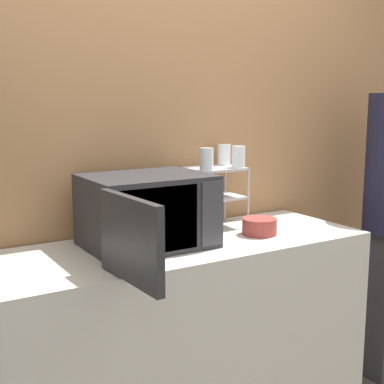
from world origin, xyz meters
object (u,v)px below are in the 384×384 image
at_px(microwave, 146,212).
at_px(glass_front_right, 238,157).
at_px(dish_rack, 215,184).
at_px(bowl, 260,227).
at_px(glass_front_left, 206,159).
at_px(glass_back_right, 224,155).

relative_size(microwave, glass_front_right, 7.67).
bearing_deg(dish_rack, bowl, -68.96).
xyz_separation_m(glass_front_right, bowl, (-0.00, -0.17, -0.31)).
bearing_deg(dish_rack, glass_front_left, -144.47).
relative_size(glass_back_right, glass_front_right, 1.00).
relative_size(glass_front_left, bowl, 0.65).
height_order(glass_front_left, glass_front_right, same).
xyz_separation_m(glass_front_left, bowl, (0.18, -0.17, -0.31)).
bearing_deg(glass_back_right, glass_front_right, -90.57).
bearing_deg(microwave, dish_rack, 19.56).
bearing_deg(bowl, glass_back_right, 89.14).
bearing_deg(glass_back_right, dish_rack, -147.34).
bearing_deg(glass_back_right, glass_front_left, -145.91).
xyz_separation_m(microwave, glass_back_right, (0.54, 0.22, 0.19)).
relative_size(dish_rack, glass_back_right, 2.83).
bearing_deg(bowl, glass_front_left, 136.78).
distance_m(dish_rack, glass_front_right, 0.17).
relative_size(dish_rack, bowl, 1.83).
bearing_deg(glass_front_left, glass_front_right, 1.44).
relative_size(dish_rack, glass_front_right, 2.83).
distance_m(glass_back_right, glass_front_right, 0.12).
xyz_separation_m(glass_front_left, glass_back_right, (0.19, 0.13, 0.00)).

